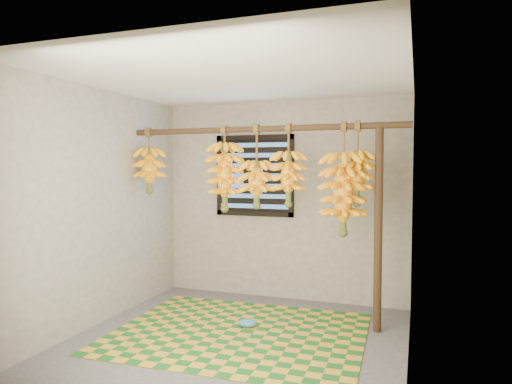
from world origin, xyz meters
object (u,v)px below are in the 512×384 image
at_px(banana_bunch_b, 225,177).
at_px(banana_bunch_d, 289,179).
at_px(banana_bunch_c, 257,184).
at_px(banana_bunch_f, 357,178).
at_px(plastic_bag, 248,323).
at_px(banana_bunch_e, 343,194).
at_px(banana_bunch_a, 149,170).
at_px(support_post, 378,230).
at_px(woven_mat, 239,333).

xyz_separation_m(banana_bunch_b, banana_bunch_d, (0.71, -0.00, -0.02)).
bearing_deg(banana_bunch_c, banana_bunch_f, 0.00).
bearing_deg(banana_bunch_c, plastic_bag, -86.50).
xyz_separation_m(plastic_bag, banana_bunch_c, (-0.02, 0.34, 1.38)).
bearing_deg(banana_bunch_e, banana_bunch_a, 180.00).
xyz_separation_m(banana_bunch_b, banana_bunch_e, (1.27, -0.00, -0.16)).
bearing_deg(banana_bunch_f, banana_bunch_d, 180.00).
bearing_deg(banana_bunch_b, plastic_bag, -40.87).
bearing_deg(support_post, banana_bunch_a, 180.00).
height_order(plastic_bag, banana_bunch_f, banana_bunch_f).
height_order(plastic_bag, banana_bunch_d, banana_bunch_d).
bearing_deg(banana_bunch_d, banana_bunch_b, 180.00).
xyz_separation_m(plastic_bag, banana_bunch_a, (-1.33, 0.34, 1.52)).
xyz_separation_m(woven_mat, plastic_bag, (0.03, 0.17, 0.04)).
height_order(banana_bunch_a, banana_bunch_e, same).
height_order(banana_bunch_d, banana_bunch_e, same).
distance_m(woven_mat, banana_bunch_b, 1.62).
height_order(banana_bunch_c, banana_bunch_d, same).
xyz_separation_m(support_post, woven_mat, (-1.25, -0.50, -0.99)).
relative_size(woven_mat, banana_bunch_f, 2.87).
height_order(woven_mat, banana_bunch_f, banana_bunch_f).
relative_size(plastic_bag, banana_bunch_e, 0.17).
relative_size(plastic_bag, banana_bunch_a, 0.26).
xyz_separation_m(banana_bunch_c, banana_bunch_f, (1.04, 0.00, 0.07)).
relative_size(support_post, banana_bunch_c, 2.30).
bearing_deg(plastic_bag, banana_bunch_f, 18.23).
distance_m(plastic_bag, banana_bunch_e, 1.60).
bearing_deg(banana_bunch_f, woven_mat, -154.19).
bearing_deg(banana_bunch_a, banana_bunch_f, 0.00).
relative_size(banana_bunch_b, banana_bunch_c, 1.05).
distance_m(banana_bunch_c, banana_bunch_e, 0.91).
bearing_deg(plastic_bag, banana_bunch_d, 45.91).
height_order(support_post, banana_bunch_f, banana_bunch_f).
bearing_deg(banana_bunch_b, banana_bunch_f, -0.00).
height_order(banana_bunch_a, banana_bunch_c, same).
height_order(banana_bunch_a, banana_bunch_d, same).
distance_m(banana_bunch_a, banana_bunch_f, 2.35).
xyz_separation_m(banana_bunch_c, banana_bunch_e, (0.91, 0.00, -0.09)).
xyz_separation_m(banana_bunch_a, banana_bunch_d, (1.65, 0.00, -0.08)).
distance_m(banana_bunch_a, banana_bunch_d, 1.65).
bearing_deg(support_post, banana_bunch_d, 180.00).
bearing_deg(banana_bunch_a, banana_bunch_d, 0.00).
relative_size(woven_mat, banana_bunch_c, 2.72).
xyz_separation_m(woven_mat, banana_bunch_d, (0.35, 0.50, 1.48)).
height_order(banana_bunch_b, banana_bunch_e, same).
xyz_separation_m(banana_bunch_a, banana_bunch_b, (0.94, 0.00, -0.07)).
bearing_deg(banana_bunch_a, plastic_bag, -14.20).
distance_m(plastic_bag, banana_bunch_f, 1.80).
distance_m(banana_bunch_a, banana_bunch_b, 0.94).
distance_m(support_post, banana_bunch_c, 1.32).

